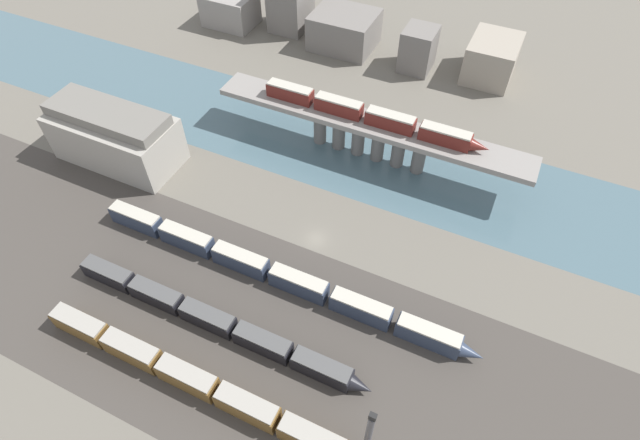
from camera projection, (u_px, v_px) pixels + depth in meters
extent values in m
plane|color=#666056|center=(316.00, 239.00, 100.25)|extent=(400.00, 400.00, 0.00)
cube|color=#423D38|center=(257.00, 338.00, 86.12)|extent=(280.00, 42.00, 0.01)
cube|color=#47606B|center=(367.00, 155.00, 116.56)|extent=(320.00, 29.00, 0.01)
cube|color=gray|center=(370.00, 124.00, 109.55)|extent=(72.40, 8.13, 1.27)
cylinder|color=slate|center=(320.00, 126.00, 116.62)|extent=(2.96, 2.96, 8.60)
cylinder|color=slate|center=(339.00, 132.00, 115.29)|extent=(2.96, 2.96, 8.60)
cylinder|color=slate|center=(358.00, 138.00, 113.96)|extent=(2.96, 2.96, 8.60)
cylinder|color=slate|center=(378.00, 144.00, 112.63)|extent=(2.96, 2.96, 8.60)
cylinder|color=slate|center=(398.00, 150.00, 111.30)|extent=(2.96, 2.96, 8.60)
cylinder|color=slate|center=(419.00, 156.00, 109.97)|extent=(2.96, 2.96, 8.60)
cube|color=#5B1E19|center=(290.00, 93.00, 113.31)|extent=(10.86, 2.97, 3.02)
cube|color=#B7B2A3|center=(290.00, 86.00, 112.01)|extent=(10.43, 2.73, 0.40)
cube|color=#5B1E19|center=(339.00, 107.00, 109.99)|extent=(10.86, 2.97, 3.02)
cube|color=#B7B2A3|center=(339.00, 100.00, 108.69)|extent=(10.43, 2.73, 0.40)
cube|color=#5B1E19|center=(390.00, 121.00, 106.68)|extent=(10.86, 2.97, 3.02)
cube|color=#B7B2A3|center=(391.00, 115.00, 105.37)|extent=(10.43, 2.73, 0.40)
cube|color=#5B1E19|center=(445.00, 137.00, 103.36)|extent=(10.86, 2.97, 3.02)
cube|color=#B7B2A3|center=(447.00, 130.00, 102.06)|extent=(10.43, 2.73, 0.40)
cone|color=#5B1E19|center=(480.00, 147.00, 101.45)|extent=(3.80, 2.67, 2.67)
cube|color=brown|center=(81.00, 326.00, 85.54)|extent=(10.32, 3.19, 3.77)
cube|color=#9E998E|center=(77.00, 320.00, 83.96)|extent=(9.91, 2.93, 0.40)
cube|color=brown|center=(133.00, 351.00, 82.51)|extent=(10.32, 3.19, 3.77)
cube|color=#9E998E|center=(129.00, 345.00, 80.93)|extent=(9.91, 2.93, 0.40)
cube|color=brown|center=(188.00, 378.00, 79.49)|extent=(10.32, 3.19, 3.77)
cube|color=#9E998E|center=(185.00, 372.00, 77.91)|extent=(9.91, 2.93, 0.40)
cube|color=brown|center=(248.00, 407.00, 76.46)|extent=(10.32, 3.19, 3.77)
cube|color=#9E998E|center=(246.00, 402.00, 74.88)|extent=(9.91, 2.93, 0.40)
cube|color=brown|center=(312.00, 439.00, 73.44)|extent=(10.32, 3.19, 3.77)
cube|color=#9E998E|center=(312.00, 434.00, 71.85)|extent=(9.91, 2.93, 0.40)
cube|color=black|center=(109.00, 274.00, 92.84)|extent=(10.23, 3.10, 3.12)
cube|color=#4C4C4C|center=(106.00, 269.00, 91.50)|extent=(9.82, 2.85, 0.40)
cube|color=black|center=(157.00, 295.00, 89.83)|extent=(10.23, 3.10, 3.12)
cube|color=#4C4C4C|center=(155.00, 290.00, 88.49)|extent=(9.82, 2.85, 0.40)
cube|color=black|center=(208.00, 318.00, 86.82)|extent=(10.23, 3.10, 3.12)
cube|color=#4C4C4C|center=(206.00, 313.00, 85.48)|extent=(9.82, 2.85, 0.40)
cube|color=black|center=(263.00, 343.00, 83.81)|extent=(10.23, 3.10, 3.12)
cube|color=#4C4C4C|center=(262.00, 338.00, 82.47)|extent=(9.82, 2.85, 0.40)
cube|color=black|center=(322.00, 369.00, 80.80)|extent=(10.23, 3.10, 3.12)
cube|color=#4C4C4C|center=(322.00, 364.00, 79.46)|extent=(9.82, 2.85, 0.40)
cone|color=black|center=(361.00, 387.00, 79.02)|extent=(3.58, 2.79, 2.79)
cube|color=#2D384C|center=(137.00, 219.00, 101.22)|extent=(11.17, 2.96, 3.70)
cube|color=#B7B2A3|center=(134.00, 213.00, 99.66)|extent=(10.72, 2.73, 0.40)
cube|color=#2D384C|center=(187.00, 239.00, 97.84)|extent=(11.17, 2.96, 3.70)
cube|color=#B7B2A3|center=(185.00, 233.00, 96.28)|extent=(10.72, 2.73, 0.40)
cube|color=#2D384C|center=(241.00, 261.00, 94.46)|extent=(11.17, 2.96, 3.70)
cube|color=#B7B2A3|center=(239.00, 254.00, 92.91)|extent=(10.72, 2.73, 0.40)
cube|color=#2D384C|center=(299.00, 284.00, 91.09)|extent=(11.17, 2.96, 3.70)
cube|color=#B7B2A3|center=(298.00, 278.00, 89.53)|extent=(10.72, 2.73, 0.40)
cube|color=#2D384C|center=(361.00, 309.00, 87.71)|extent=(11.17, 2.96, 3.70)
cube|color=#B7B2A3|center=(362.00, 303.00, 86.15)|extent=(10.72, 2.73, 0.40)
cube|color=#2D384C|center=(428.00, 336.00, 84.33)|extent=(11.17, 2.96, 3.70)
cube|color=#B7B2A3|center=(430.00, 330.00, 82.78)|extent=(10.72, 2.73, 0.40)
cone|color=#2D384C|center=(472.00, 354.00, 82.40)|extent=(3.91, 2.67, 2.67)
cube|color=#9E998E|center=(116.00, 139.00, 111.90)|extent=(28.14, 13.54, 11.04)
cube|color=slate|center=(107.00, 114.00, 106.78)|extent=(27.58, 9.48, 2.42)
cylinder|color=#4C4C51|center=(368.00, 436.00, 68.65)|extent=(0.99, 0.99, 14.25)
cube|color=black|center=(373.00, 417.00, 62.79)|extent=(1.00, 0.70, 1.20)
cube|color=gray|center=(230.00, 9.00, 152.69)|extent=(15.16, 11.52, 9.28)
cube|color=slate|center=(344.00, 30.00, 144.04)|extent=(17.86, 15.12, 9.91)
cube|color=slate|center=(418.00, 49.00, 135.78)|extent=(8.51, 9.46, 11.56)
cube|color=gray|center=(492.00, 59.00, 133.69)|extent=(12.48, 15.70, 10.50)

